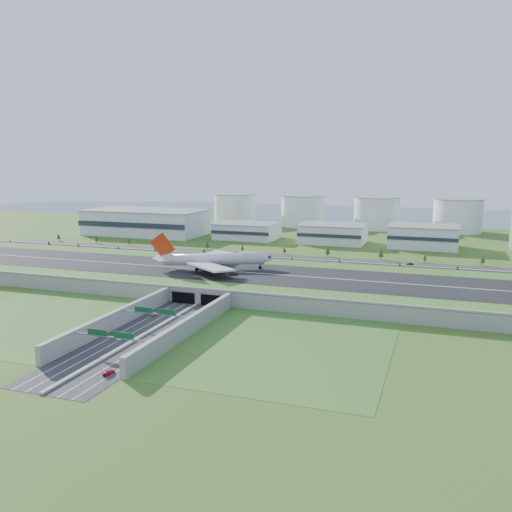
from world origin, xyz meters
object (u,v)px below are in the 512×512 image
(fuel_tank_a, at_px, (235,209))
(car_4, at_px, (104,248))
(car_0, at_px, (154,314))
(car_5, at_px, (410,264))
(car_1, at_px, (121,338))
(car_2, at_px, (192,317))
(car_3, at_px, (109,372))
(car_7, at_px, (227,252))
(boeing_747, at_px, (214,259))

(fuel_tank_a, distance_m, car_4, 224.65)
(car_0, xyz_separation_m, car_5, (111.33, 176.73, -0.02))
(car_1, height_order, car_5, car_5)
(car_2, bearing_deg, car_0, -15.78)
(fuel_tank_a, bearing_deg, car_4, -98.95)
(car_1, relative_size, car_3, 0.87)
(car_7, bearing_deg, car_4, -61.71)
(car_3, bearing_deg, car_7, -76.09)
(car_3, xyz_separation_m, car_5, (88.72, 248.36, 0.01))
(car_3, bearing_deg, car_5, -108.69)
(car_2, bearing_deg, car_1, 47.20)
(car_5, bearing_deg, car_4, -69.22)
(car_2, distance_m, car_4, 230.84)
(fuel_tank_a, distance_m, car_5, 304.21)
(boeing_747, bearing_deg, fuel_tank_a, 86.65)
(car_4, bearing_deg, car_2, -120.57)
(fuel_tank_a, bearing_deg, car_0, -74.32)
(boeing_747, bearing_deg, car_5, 18.39)
(car_1, xyz_separation_m, car_4, (-148.29, 201.78, 0.02))
(car_1, relative_size, car_7, 1.01)
(car_1, bearing_deg, car_4, 123.54)
(car_7, bearing_deg, fuel_tank_a, -140.98)
(fuel_tank_a, xyz_separation_m, car_2, (128.54, -384.38, -16.57))
(boeing_747, relative_size, car_7, 15.25)
(car_5, bearing_deg, car_0, -14.05)
(boeing_747, bearing_deg, car_2, -96.25)
(car_2, xyz_separation_m, car_7, (-55.68, 179.87, -0.12))
(boeing_747, height_order, car_3, boeing_747)
(car_4, height_order, car_5, car_4)
(car_0, bearing_deg, car_7, 117.15)
(car_0, bearing_deg, car_2, 21.78)
(car_1, distance_m, car_7, 222.33)
(car_0, xyz_separation_m, car_1, (4.94, -36.71, -0.03))
(car_3, height_order, car_7, car_3)
(boeing_747, distance_m, car_2, 81.09)
(fuel_tank_a, height_order, car_3, fuel_tank_a)
(car_3, bearing_deg, car_0, -71.52)
(fuel_tank_a, xyz_separation_m, car_4, (-34.85, -221.32, -16.56))
(car_2, xyz_separation_m, car_4, (-163.39, 163.06, 0.01))
(fuel_tank_a, bearing_deg, car_2, -71.51)
(car_5, bearing_deg, car_1, -8.33)
(fuel_tank_a, xyz_separation_m, boeing_747, (106.30, -307.64, -2.71))
(fuel_tank_a, distance_m, car_2, 405.64)
(fuel_tank_a, relative_size, car_5, 10.12)
(fuel_tank_a, xyz_separation_m, car_0, (108.49, -386.38, -16.55))
(car_0, xyz_separation_m, car_3, (22.61, -71.62, -0.03))
(car_0, distance_m, car_1, 37.05)
(car_1, relative_size, car_5, 0.98)
(car_4, bearing_deg, car_1, -129.31)
(car_5, bearing_deg, boeing_747, -31.04)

